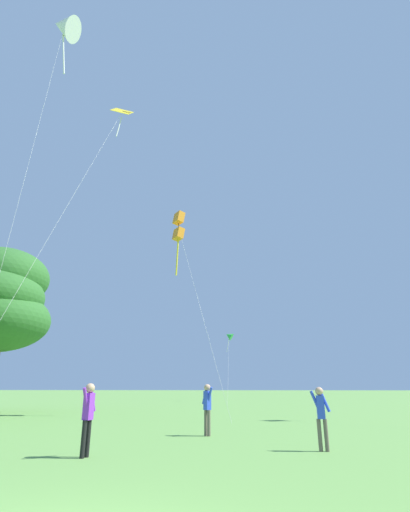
{
  "coord_description": "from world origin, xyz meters",
  "views": [
    {
      "loc": [
        2.08,
        -3.91,
        1.59
      ],
      "look_at": [
        -0.7,
        23.32,
        10.75
      ],
      "focal_mm": 27.48,
      "sensor_mm": 36.0,
      "label": 1
    }
  ],
  "objects_px": {
    "kite_green_small": "(229,336)",
    "kite_orange_box": "(179,228)",
    "kite_yellow_diamond": "(117,121)",
    "person_near_tree": "(207,404)",
    "kite_white_distant": "(64,27)",
    "person_far_back": "(321,412)",
    "person_in_blue_jacket": "(88,412)"
  },
  "relations": [
    {
      "from": "person_in_blue_jacket",
      "to": "person_far_back",
      "type": "relative_size",
      "value": 1.06
    },
    {
      "from": "person_near_tree",
      "to": "person_far_back",
      "type": "bearing_deg",
      "value": -42.28
    },
    {
      "from": "person_in_blue_jacket",
      "to": "kite_orange_box",
      "type": "bearing_deg",
      "value": 91.22
    },
    {
      "from": "kite_yellow_diamond",
      "to": "person_near_tree",
      "type": "height_order",
      "value": "kite_yellow_diamond"
    },
    {
      "from": "person_near_tree",
      "to": "person_in_blue_jacket",
      "type": "relative_size",
      "value": 1.0
    },
    {
      "from": "kite_yellow_diamond",
      "to": "person_near_tree",
      "type": "bearing_deg",
      "value": -44.84
    },
    {
      "from": "kite_orange_box",
      "to": "person_far_back",
      "type": "height_order",
      "value": "kite_orange_box"
    },
    {
      "from": "kite_white_distant",
      "to": "kite_yellow_diamond",
      "type": "distance_m",
      "value": 9.46
    },
    {
      "from": "kite_white_distant",
      "to": "kite_orange_box",
      "type": "bearing_deg",
      "value": 19.9
    },
    {
      "from": "kite_green_small",
      "to": "person_in_blue_jacket",
      "type": "distance_m",
      "value": 39.49
    },
    {
      "from": "kite_yellow_diamond",
      "to": "kite_orange_box",
      "type": "bearing_deg",
      "value": 34.64
    },
    {
      "from": "kite_white_distant",
      "to": "person_far_back",
      "type": "relative_size",
      "value": 17.58
    },
    {
      "from": "kite_green_small",
      "to": "person_far_back",
      "type": "relative_size",
      "value": 5.78
    },
    {
      "from": "kite_yellow_diamond",
      "to": "person_near_tree",
      "type": "relative_size",
      "value": 11.9
    },
    {
      "from": "kite_green_small",
      "to": "kite_orange_box",
      "type": "bearing_deg",
      "value": -94.88
    },
    {
      "from": "person_near_tree",
      "to": "kite_white_distant",
      "type": "bearing_deg",
      "value": 150.86
    },
    {
      "from": "person_far_back",
      "to": "kite_white_distant",
      "type": "bearing_deg",
      "value": 147.42
    },
    {
      "from": "person_in_blue_jacket",
      "to": "person_far_back",
      "type": "height_order",
      "value": "person_in_blue_jacket"
    },
    {
      "from": "kite_white_distant",
      "to": "person_in_blue_jacket",
      "type": "height_order",
      "value": "kite_white_distant"
    },
    {
      "from": "person_far_back",
      "to": "person_near_tree",
      "type": "bearing_deg",
      "value": 137.72
    },
    {
      "from": "person_near_tree",
      "to": "kite_yellow_diamond",
      "type": "bearing_deg",
      "value": 135.16
    },
    {
      "from": "person_near_tree",
      "to": "person_far_back",
      "type": "relative_size",
      "value": 1.06
    },
    {
      "from": "kite_yellow_diamond",
      "to": "person_near_tree",
      "type": "xyz_separation_m",
      "value": [
        6.58,
        -6.54,
        -17.26
      ]
    },
    {
      "from": "kite_white_distant",
      "to": "person_far_back",
      "type": "distance_m",
      "value": 30.82
    },
    {
      "from": "kite_yellow_diamond",
      "to": "person_in_blue_jacket",
      "type": "distance_m",
      "value": 20.94
    },
    {
      "from": "kite_white_distant",
      "to": "kite_yellow_diamond",
      "type": "bearing_deg",
      "value": 4.73
    },
    {
      "from": "kite_white_distant",
      "to": "kite_green_small",
      "type": "distance_m",
      "value": 35.56
    },
    {
      "from": "kite_yellow_diamond",
      "to": "person_far_back",
      "type": "bearing_deg",
      "value": -44.0
    },
    {
      "from": "kite_white_distant",
      "to": "kite_yellow_diamond",
      "type": "height_order",
      "value": "kite_white_distant"
    },
    {
      "from": "kite_green_small",
      "to": "person_near_tree",
      "type": "bearing_deg",
      "value": -88.96
    },
    {
      "from": "kite_orange_box",
      "to": "kite_yellow_diamond",
      "type": "bearing_deg",
      "value": -145.36
    },
    {
      "from": "kite_white_distant",
      "to": "person_in_blue_jacket",
      "type": "relative_size",
      "value": 16.64
    }
  ]
}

